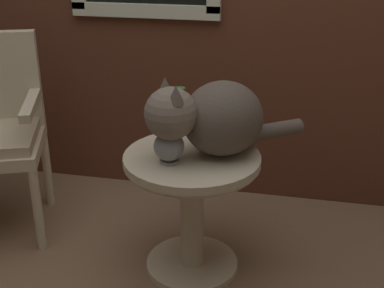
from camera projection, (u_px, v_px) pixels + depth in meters
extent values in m
plane|color=#7F6047|center=(141.00, 278.00, 2.25)|extent=(6.00, 6.00, 0.00)
cube|color=beige|center=(145.00, 11.00, 2.64)|extent=(0.79, 0.03, 0.07)
cylinder|color=beige|center=(192.00, 263.00, 2.32)|extent=(0.41, 0.41, 0.03)
cylinder|color=beige|center=(192.00, 214.00, 2.22)|extent=(0.10, 0.10, 0.49)
cylinder|color=beige|center=(192.00, 159.00, 2.11)|extent=(0.57, 0.57, 0.03)
torus|color=beige|center=(192.00, 165.00, 2.12)|extent=(0.55, 0.55, 0.02)
cylinder|color=beige|center=(38.00, 210.00, 2.37)|extent=(0.04, 0.04, 0.42)
cylinder|color=beige|center=(47.00, 170.00, 2.76)|extent=(0.04, 0.04, 0.42)
cube|color=beige|center=(31.00, 104.00, 2.39)|extent=(0.20, 0.42, 0.04)
ellipsoid|color=brown|center=(223.00, 118.00, 2.06)|extent=(0.45, 0.44, 0.31)
sphere|color=#76695D|center=(171.00, 113.00, 1.96)|extent=(0.21, 0.21, 0.21)
cone|color=brown|center=(165.00, 86.00, 1.97)|extent=(0.07, 0.07, 0.07)
cone|color=brown|center=(176.00, 95.00, 1.88)|extent=(0.07, 0.07, 0.07)
cylinder|color=brown|center=(270.00, 131.00, 2.18)|extent=(0.28, 0.23, 0.07)
cylinder|color=gray|center=(169.00, 161.00, 2.04)|extent=(0.07, 0.07, 0.01)
ellipsoid|color=gray|center=(169.00, 146.00, 2.01)|extent=(0.12, 0.12, 0.12)
cylinder|color=gray|center=(169.00, 130.00, 1.98)|extent=(0.07, 0.07, 0.04)
torus|color=gray|center=(168.00, 125.00, 1.97)|extent=(0.08, 0.08, 0.01)
cylinder|color=#2D662D|center=(174.00, 108.00, 1.97)|extent=(0.04, 0.05, 0.13)
cone|color=#2D662D|center=(180.00, 90.00, 1.96)|extent=(0.04, 0.04, 0.02)
cylinder|color=#2D662D|center=(166.00, 115.00, 1.96)|extent=(0.03, 0.01, 0.08)
cone|color=#2D662D|center=(163.00, 105.00, 1.95)|extent=(0.04, 0.04, 0.02)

